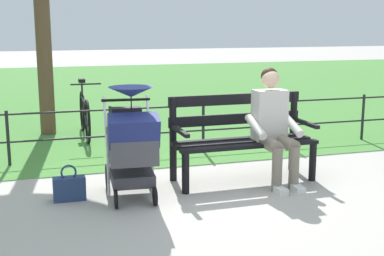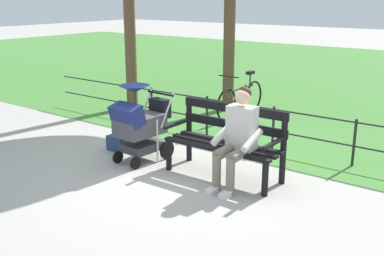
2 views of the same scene
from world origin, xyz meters
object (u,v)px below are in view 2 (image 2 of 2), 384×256
park_bench (227,138)px  person_on_bench (237,135)px  bicycle (241,99)px  stroller (140,122)px  handbag (116,143)px

park_bench → person_on_bench: 0.40m
bicycle → stroller: bearing=93.1°
stroller → bicycle: (0.17, -3.13, -0.23)m
bicycle → handbag: bearing=81.5°
person_on_bench → bicycle: size_ratio=0.77×
park_bench → person_on_bench: (-0.30, 0.22, 0.15)m
park_bench → person_on_bench: size_ratio=1.26×
person_on_bench → stroller: person_on_bench is taller
person_on_bench → stroller: 1.61m
person_on_bench → handbag: person_on_bench is taller
stroller → bicycle: stroller is taller
stroller → person_on_bench: bearing=-177.1°
park_bench → handbag: bearing=5.7°
stroller → handbag: 0.78m
park_bench → person_on_bench: person_on_bench is taller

